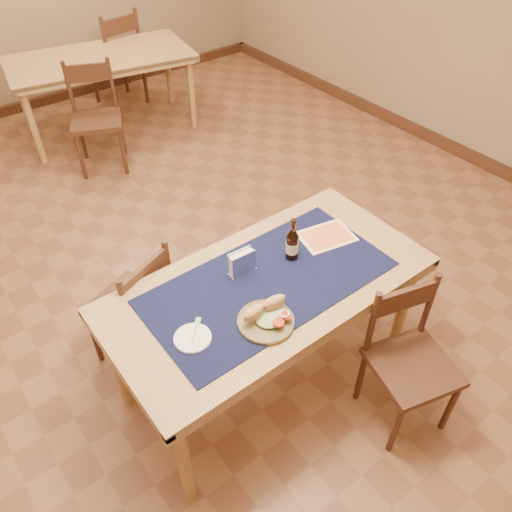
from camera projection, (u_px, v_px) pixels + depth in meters
room at (169, 97)px, 2.44m from camera, size 6.04×7.04×2.84m
main_table at (268, 294)px, 2.46m from camera, size 1.60×0.80×0.75m
placemat at (269, 282)px, 2.40m from camera, size 1.20×0.60×0.01m
baseboard at (192, 289)px, 3.34m from camera, size 6.00×7.00×0.10m
back_table at (101, 64)px, 4.66m from camera, size 1.78×1.11×0.75m
chair_main_far at (135, 305)px, 2.72m from camera, size 0.50×0.50×0.83m
chair_main_near at (409, 358)px, 2.46m from camera, size 0.47×0.47×0.83m
chair_back_near at (96, 116)px, 4.31m from camera, size 0.55×0.55×0.90m
chair_back_far at (117, 57)px, 5.21m from camera, size 0.51×0.51×0.98m
sandwich_plate at (267, 317)px, 2.20m from camera, size 0.26×0.26×0.10m
side_plate at (193, 338)px, 2.14m from camera, size 0.16×0.16×0.01m
fork at (196, 327)px, 2.17m from camera, size 0.11×0.11×0.00m
beer_bottle at (292, 244)px, 2.47m from camera, size 0.06×0.06×0.24m
napkin_holder at (242, 263)px, 2.41m from camera, size 0.15×0.06×0.13m
menu_card at (326, 236)px, 2.65m from camera, size 0.32×0.26×0.01m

